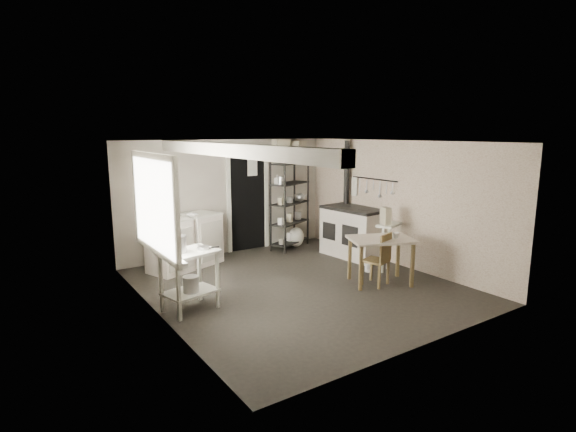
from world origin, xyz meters
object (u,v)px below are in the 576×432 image
stockpot (177,245)px  work_table (380,261)px  base_cabinets (185,243)px  shelf_rack (290,204)px  chair (376,256)px  prep_table (190,282)px  stove (353,235)px  flour_sack (296,236)px

stockpot → work_table: bearing=-12.3°
base_cabinets → shelf_rack: (2.38, 0.12, 0.49)m
work_table → stockpot: bearing=167.7°
base_cabinets → chair: (2.20, -2.62, 0.02)m
base_cabinets → work_table: 3.49m
prep_table → work_table: 3.08m
prep_table → shelf_rack: 3.75m
prep_table → stove: bearing=12.3°
prep_table → stove: stove is taller
base_cabinets → work_table: size_ratio=1.45×
stockpot → stove: (3.89, 0.78, -0.50)m
stove → stockpot: bearing=-174.2°
stove → work_table: size_ratio=1.26×
stockpot → chair: bearing=-12.9°
base_cabinets → stove: (3.05, -1.14, -0.02)m
stockpot → stove: stockpot is taller
stockpot → shelf_rack: shelf_rack is taller
work_table → flour_sack: (0.22, 2.72, -0.14)m
work_table → chair: chair is taller
stove → work_table: (-0.73, -1.47, -0.06)m
base_cabinets → flour_sack: 2.55m
stockpot → base_cabinets: bearing=66.5°
prep_table → base_cabinets: size_ratio=0.58×
flour_sack → stove: bearing=-67.6°
shelf_rack → work_table: shelf_rack is taller
stove → work_table: stove is taller
prep_table → chair: size_ratio=0.97×
shelf_rack → stockpot: bearing=-172.0°
base_cabinets → stove: bearing=-40.7°
chair → flour_sack: chair is taller
work_table → flour_sack: bearing=85.4°
stockpot → shelf_rack: (3.22, 2.05, 0.01)m
work_table → chair: 0.16m
stove → work_table: bearing=-122.1°
base_cabinets → shelf_rack: shelf_rack is taller
prep_table → stockpot: (-0.14, 0.03, 0.54)m
base_cabinets → prep_table: bearing=-129.8°
flour_sack → shelf_rack: bearing=175.2°
chair → base_cabinets: bearing=112.5°
stockpot → work_table: 3.28m
base_cabinets → work_table: base_cabinets is taller
work_table → flour_sack: size_ratio=2.35×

